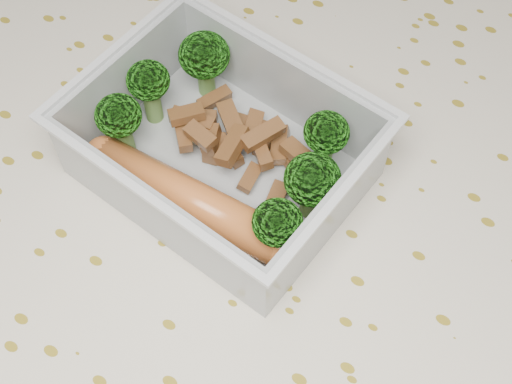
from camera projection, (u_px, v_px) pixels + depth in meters
The scene contains 6 objects.
dining_table at pixel (255, 273), 0.56m from camera, with size 1.40×0.90×0.75m.
tablecloth at pixel (255, 244), 0.52m from camera, with size 1.46×0.96×0.19m.
lunch_container at pixel (222, 155), 0.48m from camera, with size 0.21×0.17×0.07m.
broccoli_florets at pixel (233, 130), 0.47m from camera, with size 0.17×0.13×0.06m.
meat_pile at pixel (237, 138), 0.50m from camera, with size 0.11×0.08×0.03m.
sausage at pixel (190, 200), 0.47m from camera, with size 0.17×0.03×0.03m.
Camera 1 is at (0.12, -0.20, 1.18)m, focal length 50.00 mm.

